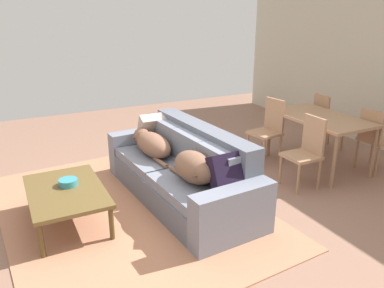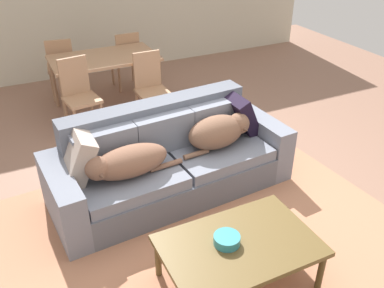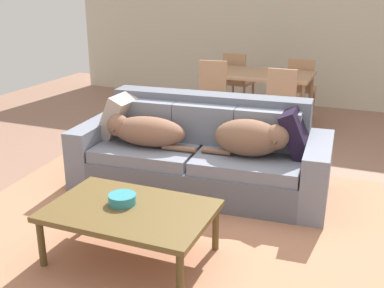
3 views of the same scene
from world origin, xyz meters
TOP-DOWN VIEW (x-y plane):
  - ground_plane at (0.00, 0.00)m, footprint 10.00×10.00m
  - area_rug at (-0.30, -0.40)m, footprint 3.64×2.89m
  - couch at (-0.30, 0.30)m, footprint 2.44×1.07m
  - dog_on_left_cushion at (-0.80, 0.09)m, footprint 0.90×0.39m
  - dog_on_right_cushion at (0.21, 0.19)m, footprint 0.77×0.39m
  - throw_pillow_by_left_arm at (-1.18, 0.29)m, footprint 0.33×0.45m
  - throw_pillow_by_right_arm at (0.57, 0.41)m, footprint 0.32×0.45m
  - coffee_table at (-0.31, -1.07)m, footprint 1.15×0.76m
  - bowl_on_coffee_table at (-0.40, -1.03)m, footprint 0.20×0.20m
  - dining_table at (-0.32, 2.47)m, footprint 1.41×0.82m
  - dining_chair_near_left at (-0.80, 1.94)m, footprint 0.45×0.45m
  - dining_chair_near_right at (0.10, 1.84)m, footprint 0.40×0.40m
  - dining_chair_far_left at (-0.80, 3.08)m, footprint 0.45×0.45m
  - dining_chair_far_right at (0.16, 3.02)m, footprint 0.41×0.41m

SIDE VIEW (x-z plane):
  - ground_plane at x=0.00m, z-range 0.00..0.00m
  - area_rug at x=-0.30m, z-range 0.00..0.01m
  - couch at x=-0.30m, z-range -0.11..0.77m
  - coffee_table at x=-0.31m, z-range 0.16..0.57m
  - bowl_on_coffee_table at x=-0.40m, z-range 0.40..0.47m
  - dining_chair_near_right at x=0.10m, z-range 0.04..0.96m
  - dining_chair_far_right at x=0.16m, z-range 0.06..0.95m
  - dining_chair_far_left at x=-0.80m, z-range 0.06..0.97m
  - dining_chair_near_left at x=-0.80m, z-range 0.05..1.00m
  - dog_on_left_cushion at x=-0.80m, z-range 0.43..0.72m
  - dog_on_right_cushion at x=0.21m, z-range 0.44..0.77m
  - throw_pillow_by_right_arm at x=0.57m, z-range 0.40..0.85m
  - throw_pillow_by_left_arm at x=-1.18m, z-range 0.40..0.86m
  - dining_table at x=-0.32m, z-range 0.31..1.06m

